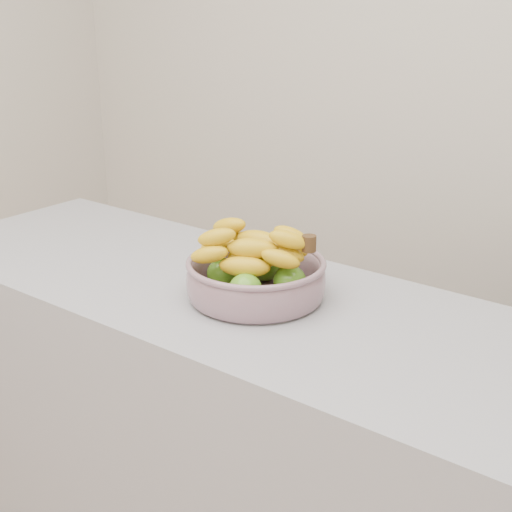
{
  "coord_description": "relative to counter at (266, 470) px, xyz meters",
  "views": [
    {
      "loc": [
        0.86,
        -0.43,
        1.54
      ],
      "look_at": [
        -0.03,
        0.73,
        1.0
      ],
      "focal_mm": 50.0,
      "sensor_mm": 36.0,
      "label": 1
    }
  ],
  "objects": [
    {
      "name": "counter",
      "position": [
        0.0,
        0.0,
        0.0
      ],
      "size": [
        2.0,
        0.6,
        0.9
      ],
      "primitive_type": "cube",
      "color": "#98979F",
      "rests_on": "ground"
    },
    {
      "name": "fruit_bowl",
      "position": [
        -0.03,
        -0.0,
        0.51
      ],
      "size": [
        0.31,
        0.31,
        0.16
      ],
      "rotation": [
        0.0,
        0.0,
        0.36
      ],
      "color": "#868FA1",
      "rests_on": "counter"
    }
  ]
}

